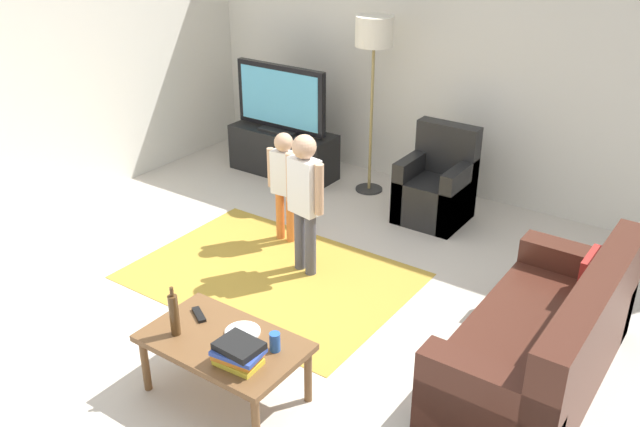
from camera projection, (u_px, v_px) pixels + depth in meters
ground at (273, 322)px, 5.06m from camera, size 7.80×7.80×0.00m
wall_back at (462, 60)px, 6.68m from camera, size 6.00×0.12×2.70m
wall_left at (0, 80)px, 6.02m from camera, size 0.12×6.00×2.70m
area_rug at (271, 276)px, 5.65m from camera, size 2.20×1.60×0.01m
tv_stand at (283, 153)px, 7.51m from camera, size 1.20×0.44×0.50m
tv at (281, 99)px, 7.23m from camera, size 1.10×0.28×0.71m
couch at (549, 347)px, 4.33m from camera, size 0.80×1.80×0.86m
armchair at (437, 189)px, 6.50m from camera, size 0.60×0.60×0.90m
floor_lamp at (374, 41)px, 6.54m from camera, size 0.36×0.36×1.78m
child_near_tv at (284, 177)px, 5.96m from camera, size 0.34×0.16×1.01m
child_center at (305, 192)px, 5.42m from camera, size 0.39×0.19×1.19m
coffee_table at (224, 346)px, 4.20m from camera, size 1.00×0.60×0.42m
book_stack at (238, 353)px, 3.94m from camera, size 0.30×0.23×0.14m
bottle at (174, 314)px, 4.17m from camera, size 0.06×0.06×0.33m
tv_remote at (199, 315)px, 4.40m from camera, size 0.17×0.13×0.02m
soda_can at (275, 342)px, 4.06m from camera, size 0.07×0.07×0.12m
plate at (243, 332)px, 4.23m from camera, size 0.22×0.22×0.02m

